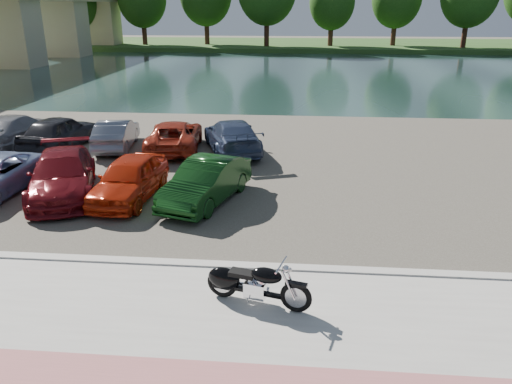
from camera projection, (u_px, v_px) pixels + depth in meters
ground at (200, 316)px, 10.34m from camera, size 200.00×200.00×0.00m
promenade at (190, 344)px, 9.39m from camera, size 60.00×6.00×0.10m
kerb at (216, 266)px, 12.18m from camera, size 60.00×0.30×0.14m
parking_lot at (251, 161)px, 20.59m from camera, size 60.00×18.00×0.04m
river at (280, 73)px, 47.64m from camera, size 120.00×40.00×0.00m
far_bank at (289, 45)px, 77.38m from camera, size 120.00×24.00×0.60m
motorcycle at (248, 283)px, 10.49m from camera, size 2.28×0.95×1.05m
car_3 at (62, 175)px, 16.57m from camera, size 3.59×5.32×1.43m
car_4 at (129, 178)px, 16.27m from camera, size 1.90×4.19×1.40m
car_5 at (206, 182)px, 16.01m from camera, size 2.60×4.41×1.37m
car_7 at (15, 130)px, 22.48m from camera, size 2.10×4.97×1.43m
car_8 at (59, 132)px, 22.02m from camera, size 2.31×4.58×1.50m
car_9 at (116, 134)px, 22.08m from camera, size 1.92×4.11×1.30m
car_10 at (175, 136)px, 21.78m from camera, size 2.72×4.92×1.30m
car_11 at (232, 136)px, 21.56m from camera, size 3.38×5.19×1.40m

